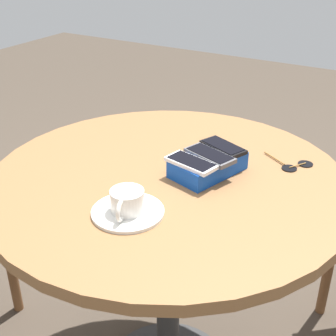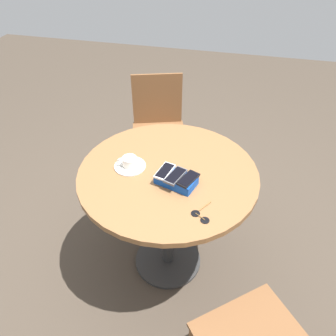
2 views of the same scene
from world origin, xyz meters
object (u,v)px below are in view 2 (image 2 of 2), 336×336
object	(u,v)px
round_table	(168,190)
phone_black	(188,179)
phone_box	(176,180)
coffee_cup	(129,162)
phone_gray	(176,176)
sunglasses	(201,216)
chair_near_window	(159,130)
saucer	(130,166)
phone_white	(165,171)

from	to	relation	value
round_table	phone_black	xyz separation A→B (m)	(-0.12, 0.10, 0.19)
phone_box	coffee_cup	xyz separation A→B (m)	(0.27, -0.07, 0.01)
phone_gray	round_table	bearing A→B (deg)	-56.19
sunglasses	chair_near_window	distance (m)	1.25
phone_box	phone_gray	world-z (taller)	phone_gray
phone_black	phone_gray	distance (m)	0.06
saucer	coffee_cup	size ratio (longest dim) A/B	1.59
phone_white	coffee_cup	xyz separation A→B (m)	(0.20, -0.05, -0.02)
phone_gray	sunglasses	bearing A→B (deg)	130.95
phone_gray	phone_black	bearing A→B (deg)	172.83
coffee_cup	chair_near_window	size ratio (longest dim) A/B	0.12
phone_gray	sunglasses	size ratio (longest dim) A/B	1.04
round_table	phone_box	bearing A→B (deg)	126.49
phone_box	phone_black	distance (m)	0.07
coffee_cup	sunglasses	world-z (taller)	coffee_cup
round_table	phone_white	world-z (taller)	phone_white
coffee_cup	saucer	bearing A→B (deg)	-163.94
round_table	sunglasses	distance (m)	0.37
coffee_cup	sunglasses	bearing A→B (deg)	148.80
saucer	round_table	bearing A→B (deg)	-176.21
coffee_cup	chair_near_window	distance (m)	0.92
phone_black	sunglasses	size ratio (longest dim) A/B	0.99
round_table	chair_near_window	world-z (taller)	chair_near_window
round_table	saucer	distance (m)	0.25
phone_box	sunglasses	size ratio (longest dim) A/B	1.55
sunglasses	phone_white	bearing A→B (deg)	-43.20
phone_gray	phone_white	bearing A→B (deg)	-20.72
phone_black	saucer	bearing A→B (deg)	-14.39
phone_black	coffee_cup	xyz separation A→B (m)	(0.33, -0.08, -0.02)
phone_gray	coffee_cup	distance (m)	0.27
phone_white	saucer	world-z (taller)	phone_white
coffee_cup	sunglasses	size ratio (longest dim) A/B	0.74
round_table	chair_near_window	size ratio (longest dim) A/B	1.08
saucer	chair_near_window	world-z (taller)	chair_near_window
phone_black	phone_gray	size ratio (longest dim) A/B	0.95
phone_gray	coffee_cup	xyz separation A→B (m)	(0.26, -0.07, -0.02)
phone_white	coffee_cup	world-z (taller)	same
round_table	phone_box	distance (m)	0.19
phone_black	phone_gray	world-z (taller)	phone_gray
phone_box	saucer	world-z (taller)	phone_box
round_table	phone_white	distance (m)	0.20
sunglasses	chair_near_window	xyz separation A→B (m)	(0.50, -1.10, -0.31)
coffee_cup	phone_white	bearing A→B (deg)	165.70
phone_box	chair_near_window	bearing A→B (deg)	-69.49
saucer	phone_gray	bearing A→B (deg)	163.90
phone_box	chair_near_window	size ratio (longest dim) A/B	0.25
phone_black	chair_near_window	world-z (taller)	chair_near_window
phone_black	phone_white	xyz separation A→B (m)	(0.12, -0.03, -0.00)
round_table	phone_black	distance (m)	0.24
round_table	phone_box	xyz separation A→B (m)	(-0.06, 0.08, 0.16)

